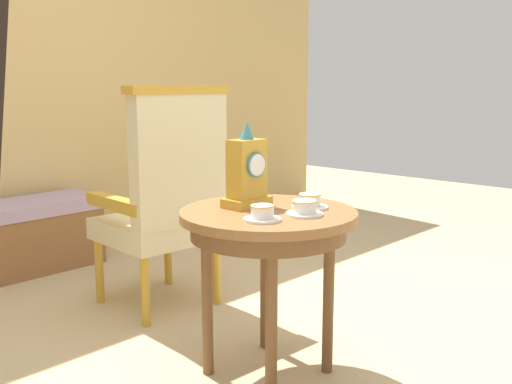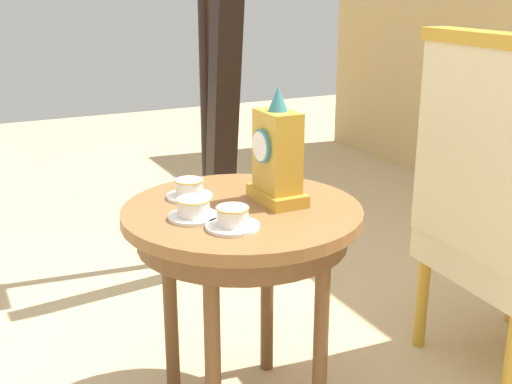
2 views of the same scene
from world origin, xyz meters
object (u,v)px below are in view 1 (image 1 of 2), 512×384
object	(u,v)px
teacup_left	(262,214)
teacup_center	(310,202)
window_bench	(22,237)
teacup_right	(304,208)
mantel_clock	(247,173)
side_table	(268,231)
armchair	(167,196)

from	to	relation	value
teacup_left	teacup_center	world-z (taller)	teacup_center
window_bench	teacup_right	bearing A→B (deg)	-87.76
teacup_center	mantel_clock	world-z (taller)	mantel_clock
teacup_center	mantel_clock	bearing A→B (deg)	124.42
side_table	armchair	size ratio (longest dim) A/B	0.60
teacup_left	teacup_right	bearing A→B (deg)	-17.30
mantel_clock	window_bench	bearing A→B (deg)	91.75
mantel_clock	armchair	xyz separation A→B (m)	(0.18, 0.73, -0.21)
teacup_center	window_bench	bearing A→B (deg)	95.42
teacup_right	teacup_center	world-z (taller)	teacup_center
teacup_left	teacup_center	bearing A→B (deg)	2.12
teacup_left	window_bench	distance (m)	2.15
mantel_clock	window_bench	distance (m)	1.97
side_table	window_bench	bearing A→B (deg)	91.70
side_table	teacup_center	world-z (taller)	teacup_center
teacup_left	teacup_right	world-z (taller)	same
mantel_clock	armchair	world-z (taller)	armchair
mantel_clock	armchair	size ratio (longest dim) A/B	0.29
armchair	window_bench	distance (m)	1.23
teacup_left	teacup_center	distance (m)	0.28
teacup_left	mantel_clock	size ratio (longest dim) A/B	0.40
teacup_right	side_table	bearing A→B (deg)	98.99
teacup_right	teacup_center	xyz separation A→B (m)	(0.11, 0.06, -0.00)
teacup_center	teacup_right	bearing A→B (deg)	-150.73
teacup_center	armchair	xyz separation A→B (m)	(0.04, 0.94, -0.10)
mantel_clock	armchair	distance (m)	0.78
teacup_left	armchair	bearing A→B (deg)	71.35
mantel_clock	teacup_center	bearing A→B (deg)	-55.58
armchair	side_table	bearing A→B (deg)	-101.63
side_table	armchair	distance (m)	0.86
teacup_center	armchair	world-z (taller)	armchair
side_table	teacup_left	size ratio (longest dim) A/B	5.04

